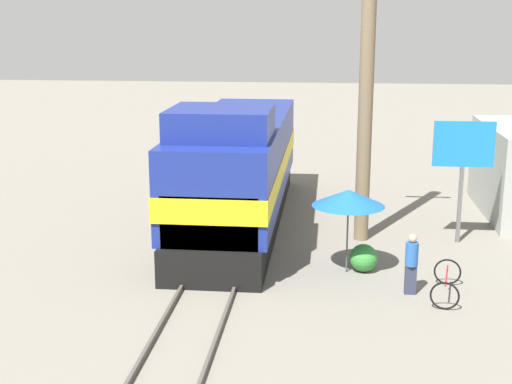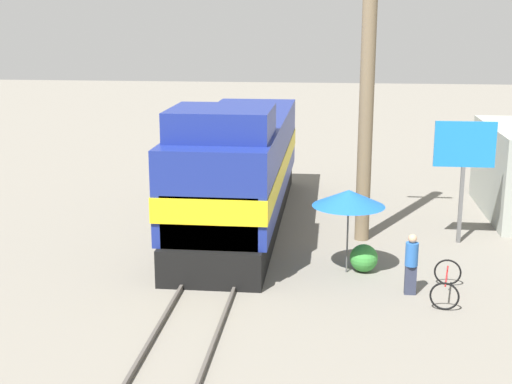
% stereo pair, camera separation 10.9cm
% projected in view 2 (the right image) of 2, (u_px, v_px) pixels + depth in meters
% --- Properties ---
extents(ground_plane, '(120.00, 120.00, 0.00)m').
position_uv_depth(ground_plane, '(229.00, 247.00, 22.93)').
color(ground_plane, slate).
extents(rail_near, '(0.08, 34.44, 0.15)m').
position_uv_depth(rail_near, '(207.00, 244.00, 22.99)').
color(rail_near, '#4C4742').
rests_on(rail_near, ground_plane).
extents(rail_far, '(0.08, 34.44, 0.15)m').
position_uv_depth(rail_far, '(251.00, 245.00, 22.84)').
color(rail_far, '#4C4742').
rests_on(rail_far, ground_plane).
extents(locomotive, '(3.19, 13.17, 4.63)m').
position_uv_depth(locomotive, '(238.00, 170.00, 24.74)').
color(locomotive, black).
rests_on(locomotive, ground_plane).
extents(utility_pole, '(1.80, 0.47, 11.53)m').
position_uv_depth(utility_pole, '(368.00, 62.00, 22.32)').
color(utility_pole, '#726047').
rests_on(utility_pole, ground_plane).
extents(vendor_umbrella, '(2.07, 2.07, 2.45)m').
position_uv_depth(vendor_umbrella, '(349.00, 198.00, 20.10)').
color(vendor_umbrella, '#4C4C4C').
rests_on(vendor_umbrella, ground_plane).
extents(billboard_sign, '(1.92, 0.12, 3.99)m').
position_uv_depth(billboard_sign, '(464.00, 153.00, 22.67)').
color(billboard_sign, '#595959').
rests_on(billboard_sign, ground_plane).
extents(shrub_cluster, '(0.81, 0.81, 0.81)m').
position_uv_depth(shrub_cluster, '(364.00, 258.00, 20.60)').
color(shrub_cluster, '#388C38').
rests_on(shrub_cluster, ground_plane).
extents(person_bystander, '(0.34, 0.34, 1.66)m').
position_uv_depth(person_bystander, '(411.00, 262.00, 18.80)').
color(person_bystander, '#2D3347').
rests_on(person_bystander, ground_plane).
extents(bicycle, '(1.08, 1.97, 0.74)m').
position_uv_depth(bicycle, '(446.00, 283.00, 18.72)').
color(bicycle, black).
rests_on(bicycle, ground_plane).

